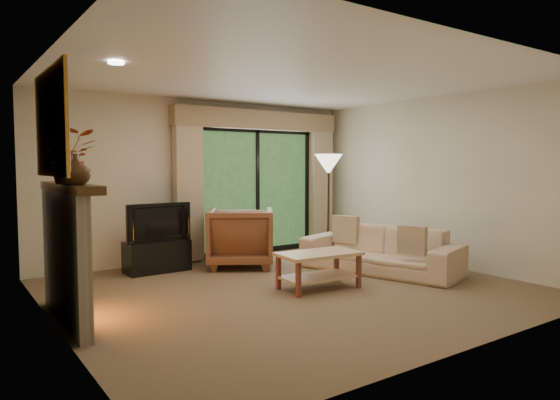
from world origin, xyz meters
TOP-DOWN VIEW (x-y plane):
  - floor at (0.00, 0.00)m, footprint 5.50×5.50m
  - ceiling at (0.00, 0.00)m, footprint 5.50×5.50m
  - wall_back at (0.00, 2.50)m, footprint 5.00×0.00m
  - wall_front at (0.00, -2.50)m, footprint 5.00×0.00m
  - wall_left at (-2.75, 0.00)m, footprint 0.00×5.00m
  - wall_right at (2.75, 0.00)m, footprint 0.00×5.00m
  - fireplace at (-2.63, 0.20)m, footprint 0.24×1.70m
  - mirror at (-2.71, 0.20)m, footprint 0.07×1.45m
  - sliding_door at (1.00, 2.45)m, footprint 2.26×0.10m
  - curtain_left at (-0.35, 2.34)m, footprint 0.45×0.18m
  - curtain_right at (2.35, 2.34)m, footprint 0.45×0.18m
  - cornice at (1.00, 2.36)m, footprint 3.20×0.24m
  - media_console at (-1.03, 1.95)m, footprint 0.93×0.44m
  - tv at (-1.03, 1.95)m, footprint 0.96×0.16m
  - armchair at (0.16, 1.60)m, footprint 1.35×1.36m
  - sofa at (1.61, 0.08)m, footprint 1.52×2.41m
  - pillow_near at (1.53, -0.57)m, footprint 0.21×0.40m
  - pillow_far at (1.53, 0.73)m, footprint 0.23×0.44m
  - coffee_table at (0.27, -0.17)m, footprint 1.06×0.64m
  - floor_lamp at (1.71, 1.35)m, footprint 0.52×0.52m
  - vase at (-2.61, -0.25)m, footprint 0.30×0.30m
  - branches at (-2.61, -0.03)m, footprint 0.47×0.41m

SIDE VIEW (x-z plane):
  - floor at x=0.00m, z-range 0.00..0.00m
  - media_console at x=-1.03m, z-range 0.00..0.46m
  - coffee_table at x=0.27m, z-range 0.00..0.46m
  - sofa at x=1.61m, z-range 0.00..0.66m
  - armchair at x=0.16m, z-range 0.00..0.91m
  - pillow_near at x=1.53m, z-range 0.36..0.74m
  - pillow_far at x=1.53m, z-range 0.35..0.77m
  - fireplace at x=-2.63m, z-range 0.00..1.37m
  - tv at x=-1.03m, z-range 0.46..1.01m
  - floor_lamp at x=1.71m, z-range 0.00..1.73m
  - sliding_door at x=1.00m, z-range 0.02..2.18m
  - curtain_left at x=-0.35m, z-range 0.02..2.38m
  - curtain_right at x=2.35m, z-range 0.02..2.38m
  - wall_back at x=0.00m, z-range -1.20..3.80m
  - wall_front at x=0.00m, z-range -1.20..3.80m
  - wall_left at x=-2.75m, z-range -1.20..3.80m
  - wall_right at x=2.75m, z-range -1.20..3.80m
  - vase at x=-2.61m, z-range 1.37..1.65m
  - branches at x=-2.61m, z-range 1.37..1.88m
  - mirror at x=-2.71m, z-range 1.44..2.46m
  - cornice at x=1.00m, z-range 2.16..2.48m
  - ceiling at x=0.00m, z-range 2.60..2.60m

